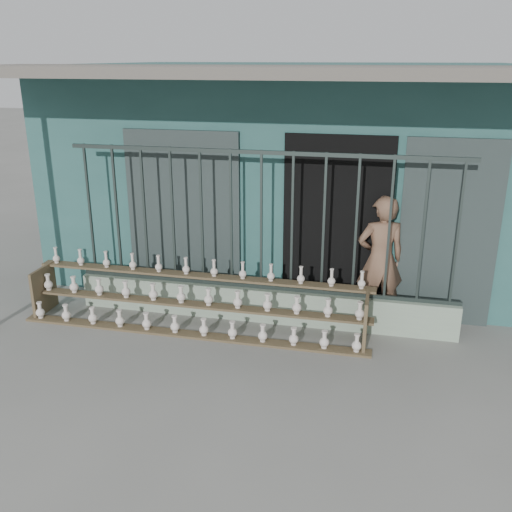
# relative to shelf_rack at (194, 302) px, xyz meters

# --- Properties ---
(ground) EXTENTS (60.00, 60.00, 0.00)m
(ground) POSITION_rel_shelf_rack_xyz_m (0.78, -0.89, -0.36)
(ground) COLOR slate
(workshop_building) EXTENTS (7.40, 6.60, 3.21)m
(workshop_building) POSITION_rel_shelf_rack_xyz_m (0.78, 3.34, 1.26)
(workshop_building) COLOR #275451
(workshop_building) RESTS_ON ground
(parapet_wall) EXTENTS (5.00, 0.20, 0.45)m
(parapet_wall) POSITION_rel_shelf_rack_xyz_m (0.78, 0.41, -0.14)
(parapet_wall) COLOR gray
(parapet_wall) RESTS_ON ground
(security_fence) EXTENTS (5.00, 0.04, 1.80)m
(security_fence) POSITION_rel_shelf_rack_xyz_m (0.78, 0.41, 0.99)
(security_fence) COLOR #283330
(security_fence) RESTS_ON parapet_wall
(shelf_rack) EXTENTS (4.50, 0.68, 0.85)m
(shelf_rack) POSITION_rel_shelf_rack_xyz_m (0.00, 0.00, 0.00)
(shelf_rack) COLOR brown
(shelf_rack) RESTS_ON ground
(elderly_woman) EXTENTS (0.71, 0.56, 1.69)m
(elderly_woman) POSITION_rel_shelf_rack_xyz_m (2.27, 0.76, 0.48)
(elderly_woman) COLOR brown
(elderly_woman) RESTS_ON ground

